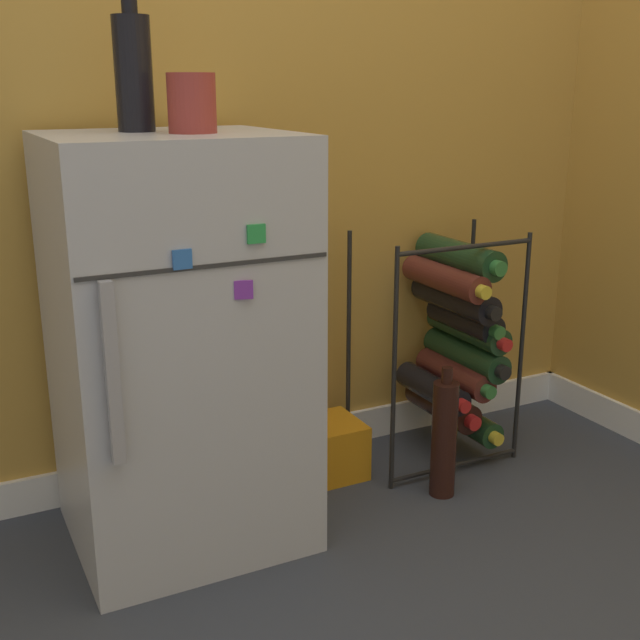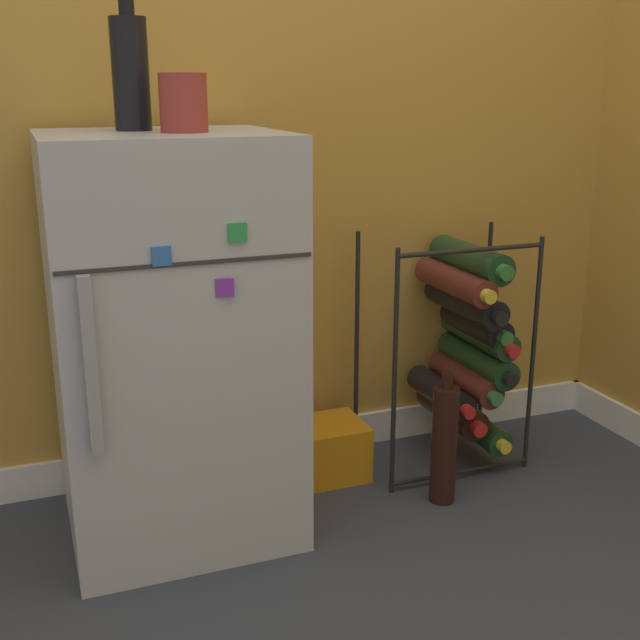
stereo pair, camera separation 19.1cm
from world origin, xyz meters
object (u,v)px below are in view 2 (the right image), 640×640
Objects in this scene: wine_rack at (466,345)px; loose_bottle_floor at (444,444)px; mini_fridge at (172,341)px; soda_box at (321,450)px; fridge_top_cup at (183,103)px; fridge_top_bottle at (130,72)px.

loose_bottle_floor is (-0.16, -0.19, -0.17)m from wine_rack.
soda_box is at bearing 14.53° from mini_fridge.
mini_fridge reaches higher than loose_bottle_floor.
wine_rack is 0.98m from fridge_top_cup.
fridge_top_bottle is (-0.43, -0.04, 0.94)m from soda_box.
wine_rack is 1.86× the size of loose_bottle_floor.
fridge_top_cup is (-0.75, -0.11, 0.63)m from wine_rack.
fridge_top_cup is (-0.35, -0.14, 0.88)m from soda_box.
fridge_top_cup is at bearing -49.36° from fridge_top_bottle.
fridge_top_bottle is at bearing -179.27° from wine_rack.
soda_box is 0.96m from fridge_top_cup.
fridge_top_bottle reaches higher than loose_bottle_floor.
soda_box is (-0.40, 0.03, -0.25)m from wine_rack.
fridge_top_cup is at bearing -157.78° from soda_box.
fridge_top_cup is 0.14m from fridge_top_bottle.
soda_box is 0.66× the size of loose_bottle_floor.
mini_fridge is 0.57m from fridge_top_bottle.
wine_rack reaches higher than soda_box.
fridge_top_bottle reaches higher than mini_fridge.
mini_fridge is at bearing -174.99° from wine_rack.
fridge_top_cup reaches higher than wine_rack.
fridge_top_cup is 0.34× the size of loose_bottle_floor.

